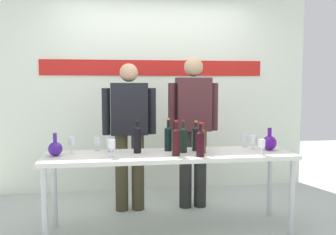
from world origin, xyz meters
name	(u,v)px	position (x,y,z in m)	size (l,w,h in m)	color
ground_plane	(170,231)	(0.00, 0.00, 0.00)	(10.00, 10.00, 0.00)	#B0BAB1
back_wall	(154,77)	(0.00, 1.48, 1.50)	(4.15, 0.11, 3.00)	white
display_table	(170,160)	(0.00, 0.00, 0.69)	(2.34, 0.60, 0.76)	silver
decanter_blue_left	(55,148)	(-1.05, 0.03, 0.83)	(0.13, 0.13, 0.21)	#421C8A
decanter_blue_right	(269,142)	(1.00, 0.03, 0.83)	(0.14, 0.14, 0.22)	#4F108A
presenter_left	(129,128)	(-0.36, 0.65, 0.93)	(0.59, 0.22, 1.63)	#3C3522
presenter_right	(193,123)	(0.36, 0.65, 0.97)	(0.57, 0.22, 1.70)	black
wine_bottle_0	(176,141)	(0.04, -0.11, 0.89)	(0.07, 0.07, 0.33)	#360F11
wine_bottle_1	(169,137)	(0.00, 0.14, 0.89)	(0.07, 0.07, 0.32)	black
wine_bottle_2	(183,139)	(0.13, 0.03, 0.89)	(0.07, 0.07, 0.31)	black
wine_bottle_3	(200,142)	(0.25, -0.18, 0.89)	(0.07, 0.07, 0.31)	black
wine_bottle_4	(196,137)	(0.27, 0.10, 0.89)	(0.07, 0.07, 0.30)	black
wine_bottle_5	(137,139)	(-0.31, 0.06, 0.90)	(0.07, 0.07, 0.31)	black
wine_bottle_6	(202,140)	(0.30, -0.03, 0.89)	(0.06, 0.06, 0.29)	#472F0E
wine_glass_left_0	(97,141)	(-0.69, 0.23, 0.85)	(0.06, 0.06, 0.14)	white
wine_glass_left_1	(72,142)	(-0.92, 0.12, 0.87)	(0.06, 0.06, 0.16)	white
wine_glass_left_2	(110,142)	(-0.56, 0.15, 0.85)	(0.07, 0.07, 0.14)	white
wine_glass_left_3	(112,144)	(-0.55, -0.10, 0.87)	(0.07, 0.07, 0.16)	white
wine_glass_right_0	(254,140)	(0.86, 0.10, 0.86)	(0.07, 0.07, 0.14)	white
wine_glass_right_1	(262,144)	(0.83, -0.19, 0.86)	(0.06, 0.06, 0.15)	white
wine_glass_right_2	(245,138)	(0.82, 0.23, 0.85)	(0.07, 0.07, 0.13)	white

